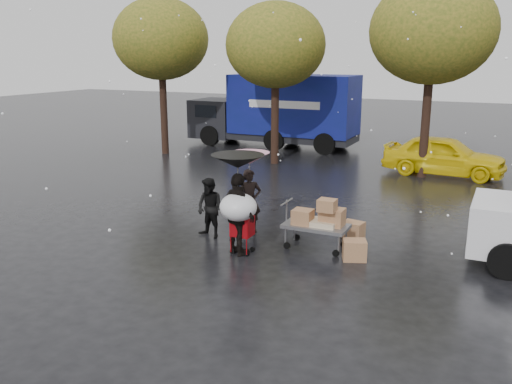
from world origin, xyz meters
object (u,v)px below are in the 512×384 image
at_px(yellow_taxi, 444,156).
at_px(person_black, 238,214).
at_px(shopping_cart, 239,210).
at_px(vendor_cart, 319,219).
at_px(blue_truck, 278,111).
at_px(person_pink, 250,201).

bearing_deg(yellow_taxi, person_black, 167.61).
distance_m(person_black, shopping_cart, 0.12).
height_order(person_black, yellow_taxi, person_black).
height_order(vendor_cart, blue_truck, blue_truck).
xyz_separation_m(person_pink, blue_truck, (-4.58, 12.51, 0.94)).
distance_m(vendor_cart, yellow_taxi, 9.76).
bearing_deg(yellow_taxi, person_pink, 162.34).
relative_size(person_pink, blue_truck, 0.20).
xyz_separation_m(blue_truck, yellow_taxi, (8.24, -3.33, -1.00)).
relative_size(vendor_cart, yellow_taxi, 0.34).
distance_m(person_black, blue_truck, 14.99).
height_order(vendor_cart, yellow_taxi, yellow_taxi).
relative_size(blue_truck, yellow_taxi, 1.87).
bearing_deg(blue_truck, shopping_cart, -70.15).
height_order(person_pink, vendor_cart, person_pink).
bearing_deg(yellow_taxi, shopping_cart, 167.85).
xyz_separation_m(vendor_cart, yellow_taxi, (1.63, 9.63, 0.03)).
relative_size(person_pink, person_black, 0.86).
bearing_deg(shopping_cart, blue_truck, 109.85).
distance_m(person_pink, blue_truck, 13.36).
bearing_deg(person_pink, shopping_cart, -108.72).
relative_size(vendor_cart, shopping_cart, 1.04).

